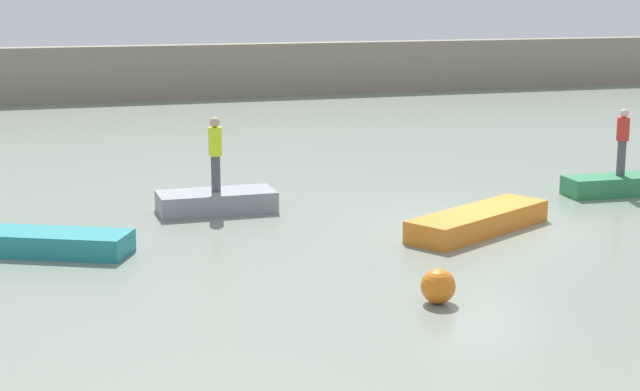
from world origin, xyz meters
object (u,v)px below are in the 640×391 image
object	(u,v)px
rowboat_green	(620,185)
person_hiviz_shirt	(215,150)
person_red_shirt	(623,139)
mooring_buoy	(438,286)
rowboat_teal	(43,242)
rowboat_grey	(216,202)
rowboat_orange	(479,221)

from	to	relation	value
rowboat_green	person_hiviz_shirt	size ratio (longest dim) A/B	1.64
person_red_shirt	mooring_buoy	size ratio (longest dim) A/B	2.90
rowboat_teal	rowboat_green	world-z (taller)	rowboat_green
person_hiviz_shirt	mooring_buoy	bearing A→B (deg)	-74.93
rowboat_grey	person_hiviz_shirt	xyz separation A→B (m)	(-0.00, 0.00, 1.25)
rowboat_teal	person_red_shirt	size ratio (longest dim) A/B	2.04
person_hiviz_shirt	mooring_buoy	distance (m)	8.38
person_red_shirt	rowboat_grey	bearing A→B (deg)	173.39
mooring_buoy	rowboat_orange	bearing A→B (deg)	55.72
rowboat_orange	person_red_shirt	distance (m)	5.99
rowboat_grey	rowboat_green	size ratio (longest dim) A/B	0.95
rowboat_orange	person_hiviz_shirt	distance (m)	6.42
rowboat_teal	rowboat_green	distance (m)	14.60
rowboat_teal	rowboat_green	size ratio (longest dim) A/B	1.21
rowboat_grey	person_hiviz_shirt	bearing A→B (deg)	-179.68
rowboat_grey	rowboat_green	distance (m)	10.48
person_red_shirt	rowboat_teal	bearing A→B (deg)	-174.41
rowboat_grey	mooring_buoy	size ratio (longest dim) A/B	4.65
rowboat_teal	mooring_buoy	size ratio (longest dim) A/B	5.92
rowboat_teal	person_red_shirt	world-z (taller)	person_red_shirt
person_red_shirt	person_hiviz_shirt	distance (m)	10.48
rowboat_green	rowboat_grey	bearing A→B (deg)	177.01
rowboat_orange	mooring_buoy	xyz separation A→B (m)	(-2.94, -4.31, 0.06)
rowboat_grey	person_red_shirt	distance (m)	10.55
rowboat_grey	rowboat_green	world-z (taller)	rowboat_grey
rowboat_teal	rowboat_grey	world-z (taller)	rowboat_grey
rowboat_teal	person_hiviz_shirt	xyz separation A→B (m)	(4.12, 2.63, 1.28)
rowboat_orange	rowboat_green	distance (m)	5.87
rowboat_grey	person_hiviz_shirt	size ratio (longest dim) A/B	1.56
rowboat_grey	person_red_shirt	bearing A→B (deg)	-6.28
person_hiviz_shirt	rowboat_orange	bearing A→B (deg)	-35.94
rowboat_green	person_red_shirt	distance (m)	1.22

